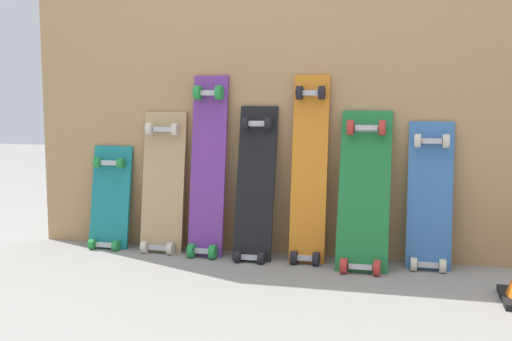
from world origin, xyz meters
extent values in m
plane|color=gray|center=(0.00, 0.00, 0.00)|extent=(12.00, 12.00, 0.00)
cube|color=tan|center=(0.00, 0.07, 0.72)|extent=(2.40, 0.04, 1.44)
cube|color=#197A7F|center=(-0.79, -0.01, 0.22)|extent=(0.21, 0.13, 0.59)
cube|color=#B7B7BF|center=(-0.79, -0.08, 0.02)|extent=(0.10, 0.04, 0.03)
cube|color=#B7B7BF|center=(-0.79, 0.00, 0.43)|extent=(0.10, 0.04, 0.03)
cylinder|color=#268C3F|center=(-0.86, -0.10, 0.03)|extent=(0.03, 0.05, 0.05)
cylinder|color=#268C3F|center=(-0.72, -0.10, 0.03)|extent=(0.03, 0.05, 0.05)
cylinder|color=#268C3F|center=(-0.86, -0.02, 0.44)|extent=(0.03, 0.05, 0.05)
cylinder|color=#268C3F|center=(-0.72, -0.02, 0.44)|extent=(0.03, 0.05, 0.05)
cube|color=tan|center=(-0.49, -0.02, 0.32)|extent=(0.22, 0.13, 0.76)
cube|color=#B7B7BF|center=(-0.49, -0.08, 0.03)|extent=(0.10, 0.04, 0.03)
cube|color=#B7B7BF|center=(-0.49, 0.00, 0.61)|extent=(0.10, 0.04, 0.03)
cylinder|color=beige|center=(-0.56, -0.10, 0.03)|extent=(0.03, 0.06, 0.06)
cylinder|color=beige|center=(-0.43, -0.10, 0.03)|extent=(0.03, 0.06, 0.06)
cylinder|color=beige|center=(-0.56, -0.01, 0.61)|extent=(0.03, 0.06, 0.06)
cylinder|color=beige|center=(-0.43, -0.01, 0.61)|extent=(0.03, 0.06, 0.06)
cube|color=#6B338C|center=(-0.25, -0.03, 0.41)|extent=(0.17, 0.16, 0.94)
cube|color=#B7B7BF|center=(-0.25, -0.11, 0.03)|extent=(0.08, 0.04, 0.03)
cube|color=#B7B7BF|center=(-0.25, 0.00, 0.79)|extent=(0.08, 0.04, 0.03)
cylinder|color=#268C3F|center=(-0.31, -0.13, 0.03)|extent=(0.03, 0.07, 0.07)
cylinder|color=#268C3F|center=(-0.20, -0.13, 0.03)|extent=(0.03, 0.07, 0.07)
cylinder|color=#268C3F|center=(-0.31, -0.01, 0.79)|extent=(0.03, 0.07, 0.07)
cylinder|color=#268C3F|center=(-0.20, -0.01, 0.79)|extent=(0.03, 0.07, 0.07)
cube|color=black|center=(-0.01, -0.05, 0.33)|extent=(0.18, 0.19, 0.80)
cube|color=#B7B7BF|center=(-0.01, -0.14, 0.02)|extent=(0.08, 0.04, 0.03)
cube|color=#B7B7BF|center=(-0.01, 0.00, 0.64)|extent=(0.08, 0.04, 0.03)
cylinder|color=black|center=(-0.07, -0.16, 0.03)|extent=(0.03, 0.05, 0.05)
cylinder|color=black|center=(0.05, -0.16, 0.03)|extent=(0.03, 0.05, 0.05)
cylinder|color=black|center=(-0.07, -0.02, 0.65)|extent=(0.03, 0.05, 0.05)
cylinder|color=black|center=(0.05, -0.02, 0.65)|extent=(0.03, 0.05, 0.05)
cube|color=orange|center=(0.25, -0.03, 0.41)|extent=(0.17, 0.15, 0.94)
cube|color=#B7B7BF|center=(0.25, -0.11, 0.03)|extent=(0.08, 0.04, 0.03)
cube|color=#B7B7BF|center=(0.25, 0.00, 0.79)|extent=(0.08, 0.04, 0.03)
cylinder|color=black|center=(0.20, -0.13, 0.03)|extent=(0.03, 0.06, 0.06)
cylinder|color=black|center=(0.30, -0.13, 0.03)|extent=(0.03, 0.06, 0.06)
cylinder|color=black|center=(0.20, -0.01, 0.79)|extent=(0.03, 0.06, 0.06)
cylinder|color=black|center=(0.30, -0.01, 0.79)|extent=(0.03, 0.06, 0.06)
cube|color=#1E7238|center=(0.51, -0.08, 0.32)|extent=(0.23, 0.26, 0.78)
cube|color=#B7B7BF|center=(0.51, -0.20, 0.03)|extent=(0.10, 0.04, 0.03)
cube|color=#B7B7BF|center=(0.51, -0.01, 0.63)|extent=(0.10, 0.04, 0.03)
cylinder|color=red|center=(0.44, -0.22, 0.03)|extent=(0.03, 0.07, 0.07)
cylinder|color=red|center=(0.58, -0.22, 0.03)|extent=(0.03, 0.07, 0.07)
cylinder|color=red|center=(0.44, -0.03, 0.63)|extent=(0.03, 0.07, 0.07)
cylinder|color=red|center=(0.58, -0.03, 0.63)|extent=(0.03, 0.07, 0.07)
cube|color=#386BAD|center=(0.80, -0.02, 0.30)|extent=(0.20, 0.13, 0.73)
cube|color=#B7B7BF|center=(0.80, -0.09, 0.03)|extent=(0.09, 0.04, 0.03)
cube|color=#B7B7BF|center=(0.80, 0.00, 0.57)|extent=(0.09, 0.04, 0.03)
cylinder|color=beige|center=(0.74, -0.10, 0.03)|extent=(0.03, 0.06, 0.06)
cylinder|color=beige|center=(0.86, -0.10, 0.03)|extent=(0.03, 0.06, 0.06)
cylinder|color=beige|center=(0.74, -0.01, 0.58)|extent=(0.03, 0.06, 0.06)
cylinder|color=beige|center=(0.86, -0.01, 0.58)|extent=(0.03, 0.06, 0.06)
camera|label=1|loc=(0.71, -2.88, 0.77)|focal=43.36mm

